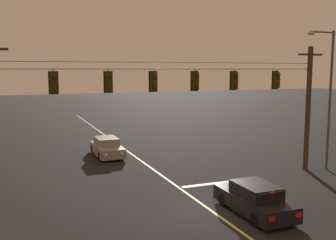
{
  "coord_description": "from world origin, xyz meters",
  "views": [
    {
      "loc": [
        -8.16,
        -15.04,
        6.43
      ],
      "look_at": [
        0.0,
        5.42,
        3.54
      ],
      "focal_mm": 41.46,
      "sensor_mm": 36.0,
      "label": 1
    }
  ],
  "objects_px": {
    "traffic_light_right_inner": "(196,81)",
    "street_lamp_corner": "(327,89)",
    "traffic_light_left_inner": "(109,82)",
    "traffic_light_far_right": "(277,80)",
    "traffic_light_centre": "(154,81)",
    "car_oncoming_lead": "(107,147)",
    "traffic_light_leftmost": "(54,83)",
    "traffic_light_rightmost": "(235,80)",
    "car_waiting_near_lane": "(254,199)"
  },
  "relations": [
    {
      "from": "traffic_light_leftmost",
      "to": "car_waiting_near_lane",
      "type": "distance_m",
      "value": 10.88
    },
    {
      "from": "traffic_light_centre",
      "to": "street_lamp_corner",
      "type": "xyz_separation_m",
      "value": [
        11.38,
        -0.48,
        -0.56
      ]
    },
    {
      "from": "traffic_light_far_right",
      "to": "street_lamp_corner",
      "type": "height_order",
      "value": "street_lamp_corner"
    },
    {
      "from": "traffic_light_centre",
      "to": "car_waiting_near_lane",
      "type": "relative_size",
      "value": 0.28
    },
    {
      "from": "traffic_light_far_right",
      "to": "traffic_light_leftmost",
      "type": "bearing_deg",
      "value": 180.0
    },
    {
      "from": "car_oncoming_lead",
      "to": "traffic_light_far_right",
      "type": "bearing_deg",
      "value": -45.11
    },
    {
      "from": "traffic_light_left_inner",
      "to": "traffic_light_right_inner",
      "type": "distance_m",
      "value": 4.88
    },
    {
      "from": "traffic_light_right_inner",
      "to": "street_lamp_corner",
      "type": "bearing_deg",
      "value": -3.11
    },
    {
      "from": "traffic_light_rightmost",
      "to": "street_lamp_corner",
      "type": "xyz_separation_m",
      "value": [
        6.42,
        -0.48,
        -0.56
      ]
    },
    {
      "from": "car_waiting_near_lane",
      "to": "car_oncoming_lead",
      "type": "distance_m",
      "value": 14.38
    },
    {
      "from": "traffic_light_far_right",
      "to": "traffic_light_centre",
      "type": "bearing_deg",
      "value": 180.0
    },
    {
      "from": "traffic_light_left_inner",
      "to": "traffic_light_far_right",
      "type": "bearing_deg",
      "value": 0.0
    },
    {
      "from": "traffic_light_far_right",
      "to": "car_waiting_near_lane",
      "type": "height_order",
      "value": "traffic_light_far_right"
    },
    {
      "from": "traffic_light_centre",
      "to": "traffic_light_far_right",
      "type": "bearing_deg",
      "value": 0.0
    },
    {
      "from": "traffic_light_leftmost",
      "to": "traffic_light_centre",
      "type": "relative_size",
      "value": 1.0
    },
    {
      "from": "traffic_light_right_inner",
      "to": "traffic_light_rightmost",
      "type": "xyz_separation_m",
      "value": [
        2.51,
        0.0,
        0.0
      ]
    },
    {
      "from": "traffic_light_left_inner",
      "to": "traffic_light_centre",
      "type": "height_order",
      "value": "same"
    },
    {
      "from": "traffic_light_far_right",
      "to": "car_oncoming_lead",
      "type": "xyz_separation_m",
      "value": [
        -8.57,
        8.6,
        -5.14
      ]
    },
    {
      "from": "traffic_light_centre",
      "to": "car_oncoming_lead",
      "type": "distance_m",
      "value": 10.04
    },
    {
      "from": "traffic_light_left_inner",
      "to": "traffic_light_rightmost",
      "type": "height_order",
      "value": "same"
    },
    {
      "from": "car_oncoming_lead",
      "to": "traffic_light_centre",
      "type": "bearing_deg",
      "value": -85.5
    },
    {
      "from": "traffic_light_rightmost",
      "to": "traffic_light_far_right",
      "type": "relative_size",
      "value": 1.0
    },
    {
      "from": "traffic_light_left_inner",
      "to": "car_oncoming_lead",
      "type": "bearing_deg",
      "value": 78.48
    },
    {
      "from": "traffic_light_centre",
      "to": "traffic_light_far_right",
      "type": "distance_m",
      "value": 7.89
    },
    {
      "from": "traffic_light_centre",
      "to": "traffic_light_right_inner",
      "type": "xyz_separation_m",
      "value": [
        2.45,
        0.0,
        0.0
      ]
    },
    {
      "from": "traffic_light_centre",
      "to": "traffic_light_rightmost",
      "type": "height_order",
      "value": "same"
    },
    {
      "from": "traffic_light_centre",
      "to": "traffic_light_right_inner",
      "type": "distance_m",
      "value": 2.45
    },
    {
      "from": "traffic_light_rightmost",
      "to": "car_waiting_near_lane",
      "type": "height_order",
      "value": "traffic_light_rightmost"
    },
    {
      "from": "traffic_light_leftmost",
      "to": "street_lamp_corner",
      "type": "xyz_separation_m",
      "value": [
        16.5,
        -0.48,
        -0.56
      ]
    },
    {
      "from": "traffic_light_left_inner",
      "to": "traffic_light_far_right",
      "type": "height_order",
      "value": "same"
    },
    {
      "from": "traffic_light_far_right",
      "to": "car_waiting_near_lane",
      "type": "xyz_separation_m",
      "value": [
        -5.05,
        -5.34,
        -5.14
      ]
    },
    {
      "from": "car_waiting_near_lane",
      "to": "car_oncoming_lead",
      "type": "bearing_deg",
      "value": 104.15
    },
    {
      "from": "traffic_light_rightmost",
      "to": "street_lamp_corner",
      "type": "bearing_deg",
      "value": -4.31
    },
    {
      "from": "traffic_light_centre",
      "to": "car_waiting_near_lane",
      "type": "height_order",
      "value": "traffic_light_centre"
    },
    {
      "from": "traffic_light_right_inner",
      "to": "traffic_light_rightmost",
      "type": "relative_size",
      "value": 1.0
    },
    {
      "from": "street_lamp_corner",
      "to": "traffic_light_centre",
      "type": "bearing_deg",
      "value": 177.56
    },
    {
      "from": "traffic_light_leftmost",
      "to": "traffic_light_far_right",
      "type": "xyz_separation_m",
      "value": [
        13.02,
        0.0,
        0.0
      ]
    },
    {
      "from": "traffic_light_leftmost",
      "to": "traffic_light_rightmost",
      "type": "relative_size",
      "value": 1.0
    },
    {
      "from": "traffic_light_left_inner",
      "to": "street_lamp_corner",
      "type": "height_order",
      "value": "street_lamp_corner"
    },
    {
      "from": "traffic_light_centre",
      "to": "traffic_light_leftmost",
      "type": "bearing_deg",
      "value": 180.0
    },
    {
      "from": "traffic_light_centre",
      "to": "traffic_light_right_inner",
      "type": "bearing_deg",
      "value": 0.0
    },
    {
      "from": "traffic_light_centre",
      "to": "street_lamp_corner",
      "type": "distance_m",
      "value": 11.4
    },
    {
      "from": "traffic_light_far_right",
      "to": "car_oncoming_lead",
      "type": "relative_size",
      "value": 0.28
    },
    {
      "from": "traffic_light_leftmost",
      "to": "traffic_light_centre",
      "type": "height_order",
      "value": "same"
    },
    {
      "from": "street_lamp_corner",
      "to": "traffic_light_far_right",
      "type": "bearing_deg",
      "value": 172.09
    },
    {
      "from": "traffic_light_centre",
      "to": "traffic_light_rightmost",
      "type": "bearing_deg",
      "value": 0.0
    },
    {
      "from": "traffic_light_rightmost",
      "to": "car_oncoming_lead",
      "type": "xyz_separation_m",
      "value": [
        -5.63,
        8.6,
        -5.14
      ]
    },
    {
      "from": "traffic_light_centre",
      "to": "car_oncoming_lead",
      "type": "height_order",
      "value": "traffic_light_centre"
    },
    {
      "from": "traffic_light_leftmost",
      "to": "traffic_light_left_inner",
      "type": "distance_m",
      "value": 2.7
    },
    {
      "from": "traffic_light_centre",
      "to": "car_oncoming_lead",
      "type": "xyz_separation_m",
      "value": [
        -0.68,
        8.6,
        -5.14
      ]
    }
  ]
}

